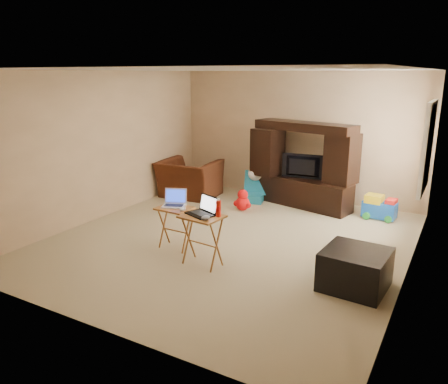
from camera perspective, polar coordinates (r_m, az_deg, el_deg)
The scene contains 22 objects.
floor at distance 6.69m, azimuth 0.84°, elevation -6.23°, with size 5.50×5.50×0.00m, color tan.
ceiling at distance 6.23m, azimuth 0.94°, elevation 15.71°, with size 5.50×5.50×0.00m, color silver.
wall_back at distance 8.83m, azimuth 9.50°, elevation 7.22°, with size 5.00×5.00×0.00m, color tan.
wall_front at distance 4.20m, azimuth -17.31°, elevation -2.04°, with size 5.00×5.00×0.00m, color tan.
wall_left at distance 7.83m, azimuth -15.50°, elevation 5.88°, with size 5.50×5.50×0.00m, color tan.
wall_right at distance 5.63m, azimuth 23.89°, elevation 1.61°, with size 5.50×5.50×0.00m, color tan.
window_pane at distance 7.12m, azimuth 25.20°, elevation 5.32°, with size 1.20×1.20×0.00m, color white.
window_frame at distance 7.12m, azimuth 25.04°, elevation 5.34°, with size 0.06×1.14×1.34m, color white.
entertainment_center at distance 8.31m, azimuth 10.25°, elevation 3.51°, with size 1.94×0.49×1.59m, color black.
television at distance 8.28m, azimuth 10.13°, elevation 3.24°, with size 0.81×0.11×0.46m, color black.
recliner at distance 8.94m, azimuth -4.55°, elevation 1.75°, with size 1.14×1.00×0.74m, color #471F0F.
child_rocker at distance 8.59m, azimuth 3.67°, elevation 0.70°, with size 0.45×0.51×0.60m, color #17657E, non-canonical shape.
plush_toy at distance 8.03m, azimuth 2.45°, elevation -1.03°, with size 0.36×0.30×0.40m, color red, non-canonical shape.
push_toy at distance 8.05m, azimuth 19.67°, elevation -1.82°, with size 0.56×0.40×0.42m, color blue, non-canonical shape.
ottoman at distance 5.41m, azimuth 16.76°, elevation -9.64°, with size 0.72×0.72×0.46m, color black.
tray_table_left at distance 6.32m, azimuth -6.42°, elevation -4.68°, with size 0.47×0.38×0.61m, color #AB6429.
tray_table_right at distance 5.74m, azimuth -2.86°, elevation -6.33°, with size 0.52×0.42×0.68m, color #945E23.
laptop_left at distance 6.23m, azimuth -6.60°, elevation -0.85°, with size 0.32×0.27×0.24m, color silver.
laptop_right at distance 5.62m, azimuth -3.16°, elevation -1.83°, with size 0.36×0.29×0.24m, color black.
mouse_left at distance 6.05m, azimuth -5.43°, elevation -2.22°, with size 0.08×0.12×0.05m, color silver.
mouse_right at distance 5.45m, azimuth -2.42°, elevation -3.39°, with size 0.09×0.14×0.06m, color #424247.
water_bottle at distance 5.56m, azimuth -0.73°, elevation -2.18°, with size 0.07×0.07×0.21m, color red.
Camera 1 is at (2.97, -5.48, 2.45)m, focal length 35.00 mm.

